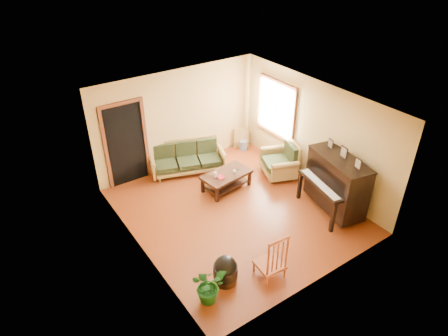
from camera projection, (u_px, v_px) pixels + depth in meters
floor at (235, 211)px, 9.02m from camera, size 5.00×5.00×0.00m
doorway at (126, 145)px, 9.52m from camera, size 1.08×0.16×2.05m
window at (277, 108)px, 10.19m from camera, size 0.12×1.36×1.46m
sofa at (188, 158)px, 10.20m from camera, size 2.03×1.36×0.80m
coffee_table at (226, 181)px, 9.66m from camera, size 1.26×0.79×0.43m
armchair at (279, 159)px, 10.04m from camera, size 1.16×1.18×0.93m
piano at (336, 184)px, 8.74m from camera, size 1.18×1.66×1.33m
footstool at (225, 273)px, 7.16m from camera, size 0.54×0.54×0.42m
red_chair at (271, 254)px, 7.15m from camera, size 0.51×0.55×1.00m
leaning_frame at (241, 138)px, 11.40m from camera, size 0.44×0.27×0.59m
ceramic_crock at (243, 145)px, 11.35m from camera, size 0.24×0.24×0.27m
potted_plant at (208, 286)px, 6.76m from camera, size 0.68×0.62×0.65m
book at (218, 178)px, 9.35m from camera, size 0.18×0.23×0.02m
candle at (216, 175)px, 9.38m from camera, size 0.08×0.08×0.13m
glass_jar at (234, 171)px, 9.57m from camera, size 0.10×0.10×0.06m
remote at (235, 170)px, 9.67m from camera, size 0.17×0.09×0.02m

